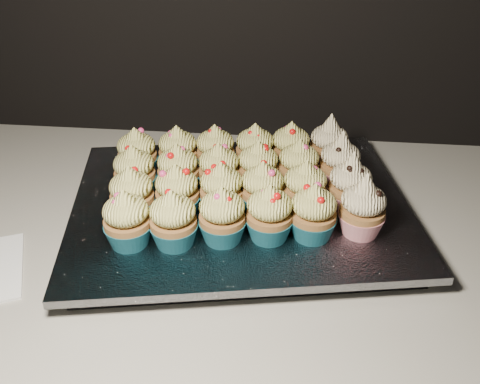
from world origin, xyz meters
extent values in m
cube|color=beige|center=(0.00, 1.70, 0.88)|extent=(2.44, 0.64, 0.04)
cube|color=black|center=(-0.15, 1.71, 0.91)|extent=(0.51, 0.43, 0.02)
cube|color=silver|center=(-0.15, 1.71, 0.93)|extent=(0.56, 0.47, 0.01)
cone|color=#196678|center=(-0.28, 1.60, 0.95)|extent=(0.06, 0.06, 0.03)
ellipsoid|color=#F5EC7C|center=(-0.28, 1.60, 0.99)|extent=(0.06, 0.06, 0.04)
cone|color=#F5EC7C|center=(-0.28, 1.60, 1.01)|extent=(0.03, 0.03, 0.02)
cone|color=#196678|center=(-0.22, 1.60, 0.95)|extent=(0.06, 0.06, 0.03)
ellipsoid|color=#F5EC7C|center=(-0.22, 1.60, 0.99)|extent=(0.06, 0.06, 0.04)
cone|color=#F5EC7C|center=(-0.22, 1.60, 1.01)|extent=(0.03, 0.03, 0.02)
cone|color=#196678|center=(-0.16, 1.62, 0.95)|extent=(0.06, 0.06, 0.03)
ellipsoid|color=#F5EC7C|center=(-0.16, 1.62, 0.99)|extent=(0.06, 0.06, 0.04)
cone|color=#F5EC7C|center=(-0.16, 1.62, 1.01)|extent=(0.03, 0.03, 0.02)
cone|color=#196678|center=(-0.10, 1.63, 0.95)|extent=(0.06, 0.06, 0.03)
ellipsoid|color=#F5EC7C|center=(-0.10, 1.63, 0.99)|extent=(0.06, 0.06, 0.04)
cone|color=#F5EC7C|center=(-0.10, 1.63, 1.01)|extent=(0.03, 0.03, 0.02)
cone|color=#196678|center=(-0.04, 1.64, 0.95)|extent=(0.06, 0.06, 0.03)
ellipsoid|color=#F5EC7C|center=(-0.04, 1.64, 0.99)|extent=(0.06, 0.06, 0.04)
cone|color=#F5EC7C|center=(-0.04, 1.64, 1.01)|extent=(0.03, 0.03, 0.02)
cone|color=red|center=(0.02, 1.65, 0.95)|extent=(0.06, 0.06, 0.03)
ellipsoid|color=#FDE7B2|center=(0.02, 1.65, 0.99)|extent=(0.06, 0.06, 0.04)
cone|color=#FDE7B2|center=(0.02, 1.65, 1.02)|extent=(0.03, 0.03, 0.03)
cone|color=#196678|center=(-0.29, 1.66, 0.95)|extent=(0.06, 0.06, 0.03)
ellipsoid|color=#F5EC7C|center=(-0.29, 1.66, 0.99)|extent=(0.06, 0.06, 0.04)
cone|color=#F5EC7C|center=(-0.29, 1.66, 1.01)|extent=(0.03, 0.03, 0.02)
cone|color=#196678|center=(-0.23, 1.67, 0.95)|extent=(0.06, 0.06, 0.03)
ellipsoid|color=#F5EC7C|center=(-0.23, 1.67, 0.99)|extent=(0.06, 0.06, 0.04)
cone|color=#F5EC7C|center=(-0.23, 1.67, 1.01)|extent=(0.03, 0.03, 0.02)
cone|color=#196678|center=(-0.17, 1.68, 0.95)|extent=(0.06, 0.06, 0.03)
ellipsoid|color=#F5EC7C|center=(-0.17, 1.68, 0.99)|extent=(0.06, 0.06, 0.04)
cone|color=#F5EC7C|center=(-0.17, 1.68, 1.01)|extent=(0.03, 0.03, 0.02)
cone|color=#196678|center=(-0.11, 1.69, 0.95)|extent=(0.06, 0.06, 0.03)
ellipsoid|color=#F5EC7C|center=(-0.11, 1.69, 0.99)|extent=(0.06, 0.06, 0.04)
cone|color=#F5EC7C|center=(-0.11, 1.69, 1.01)|extent=(0.03, 0.03, 0.02)
cone|color=#196678|center=(-0.05, 1.70, 0.95)|extent=(0.06, 0.06, 0.03)
ellipsoid|color=#F5EC7C|center=(-0.05, 1.70, 0.99)|extent=(0.06, 0.06, 0.04)
cone|color=#F5EC7C|center=(-0.05, 1.70, 1.01)|extent=(0.03, 0.03, 0.02)
cone|color=red|center=(0.01, 1.71, 0.95)|extent=(0.06, 0.06, 0.03)
ellipsoid|color=#FDE7B2|center=(0.01, 1.71, 0.99)|extent=(0.06, 0.06, 0.04)
cone|color=#FDE7B2|center=(0.01, 1.71, 1.02)|extent=(0.03, 0.03, 0.03)
cone|color=#196678|center=(-0.31, 1.72, 0.95)|extent=(0.06, 0.06, 0.03)
ellipsoid|color=#F5EC7C|center=(-0.31, 1.72, 0.99)|extent=(0.06, 0.06, 0.04)
cone|color=#F5EC7C|center=(-0.31, 1.72, 1.01)|extent=(0.03, 0.03, 0.02)
cone|color=#196678|center=(-0.24, 1.73, 0.95)|extent=(0.06, 0.06, 0.03)
ellipsoid|color=#F5EC7C|center=(-0.24, 1.73, 0.99)|extent=(0.06, 0.06, 0.04)
cone|color=#F5EC7C|center=(-0.24, 1.73, 1.01)|extent=(0.03, 0.03, 0.02)
cone|color=#196678|center=(-0.18, 1.74, 0.95)|extent=(0.06, 0.06, 0.03)
ellipsoid|color=#F5EC7C|center=(-0.18, 1.74, 0.99)|extent=(0.06, 0.06, 0.04)
cone|color=#F5EC7C|center=(-0.18, 1.74, 1.01)|extent=(0.03, 0.03, 0.02)
cone|color=#196678|center=(-0.13, 1.75, 0.95)|extent=(0.06, 0.06, 0.03)
ellipsoid|color=#F5EC7C|center=(-0.13, 1.75, 0.99)|extent=(0.06, 0.06, 0.04)
cone|color=#F5EC7C|center=(-0.13, 1.75, 1.01)|extent=(0.03, 0.03, 0.02)
cone|color=#196678|center=(-0.06, 1.76, 0.95)|extent=(0.06, 0.06, 0.03)
ellipsoid|color=#F5EC7C|center=(-0.06, 1.76, 0.99)|extent=(0.06, 0.06, 0.04)
cone|color=#F5EC7C|center=(-0.06, 1.76, 1.01)|extent=(0.03, 0.03, 0.02)
cone|color=red|center=(0.00, 1.77, 0.95)|extent=(0.06, 0.06, 0.03)
ellipsoid|color=#FDE7B2|center=(0.00, 1.77, 0.99)|extent=(0.06, 0.06, 0.04)
cone|color=#FDE7B2|center=(0.00, 1.77, 1.02)|extent=(0.03, 0.03, 0.03)
cone|color=#196678|center=(-0.32, 1.77, 0.95)|extent=(0.06, 0.06, 0.03)
ellipsoid|color=#F5EC7C|center=(-0.32, 1.77, 0.99)|extent=(0.06, 0.06, 0.04)
cone|color=#F5EC7C|center=(-0.32, 1.77, 1.01)|extent=(0.03, 0.03, 0.02)
cone|color=#196678|center=(-0.26, 1.79, 0.95)|extent=(0.06, 0.06, 0.03)
ellipsoid|color=#F5EC7C|center=(-0.26, 1.79, 0.99)|extent=(0.06, 0.06, 0.04)
cone|color=#F5EC7C|center=(-0.26, 1.79, 1.01)|extent=(0.03, 0.03, 0.02)
cone|color=#196678|center=(-0.20, 1.80, 0.95)|extent=(0.06, 0.06, 0.03)
ellipsoid|color=#F5EC7C|center=(-0.20, 1.80, 0.99)|extent=(0.06, 0.06, 0.04)
cone|color=#F5EC7C|center=(-0.20, 1.80, 1.01)|extent=(0.03, 0.03, 0.02)
cone|color=#196678|center=(-0.13, 1.81, 0.95)|extent=(0.06, 0.06, 0.03)
ellipsoid|color=#F5EC7C|center=(-0.13, 1.81, 0.99)|extent=(0.06, 0.06, 0.04)
cone|color=#F5EC7C|center=(-0.13, 1.81, 1.01)|extent=(0.03, 0.03, 0.02)
cone|color=#196678|center=(-0.08, 1.82, 0.95)|extent=(0.06, 0.06, 0.03)
ellipsoid|color=#F5EC7C|center=(-0.08, 1.82, 0.99)|extent=(0.06, 0.06, 0.04)
cone|color=#F5EC7C|center=(-0.08, 1.82, 1.01)|extent=(0.03, 0.03, 0.02)
cone|color=red|center=(-0.02, 1.83, 0.95)|extent=(0.06, 0.06, 0.03)
ellipsoid|color=#FDE7B2|center=(-0.02, 1.83, 0.99)|extent=(0.06, 0.06, 0.04)
cone|color=#FDE7B2|center=(-0.02, 1.83, 1.02)|extent=(0.03, 0.03, 0.03)
camera|label=1|loc=(-0.08, 1.05, 1.38)|focal=40.00mm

